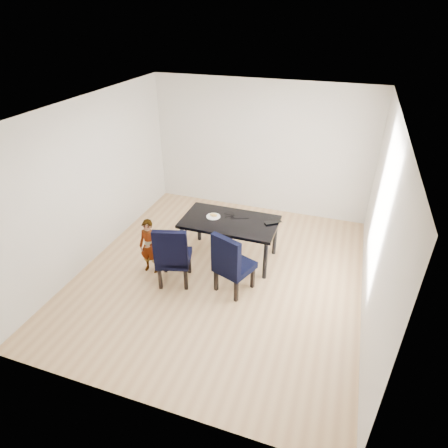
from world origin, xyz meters
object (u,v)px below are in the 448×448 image
(dining_table, at_px, (230,239))
(child, at_px, (150,246))
(plate, at_px, (213,216))
(laptop, at_px, (272,221))
(chair_left, at_px, (174,253))
(chair_right, at_px, (235,262))

(dining_table, distance_m, child, 1.37)
(plate, xyz_separation_m, laptop, (0.98, 0.16, 0.00))
(chair_left, distance_m, chair_right, 0.97)
(chair_left, bearing_deg, child, 151.31)
(child, height_order, plate, child)
(dining_table, height_order, chair_left, chair_left)
(chair_right, distance_m, laptop, 1.06)
(dining_table, distance_m, laptop, 0.81)
(plate, distance_m, laptop, 1.00)
(dining_table, bearing_deg, chair_right, -66.75)
(child, bearing_deg, chair_right, -2.36)
(child, distance_m, laptop, 2.06)
(dining_table, distance_m, chair_left, 1.10)
(chair_right, xyz_separation_m, child, (-1.45, 0.00, -0.04))
(chair_left, xyz_separation_m, chair_right, (0.96, 0.11, -0.01))
(dining_table, xyz_separation_m, laptop, (0.68, 0.19, 0.39))
(chair_left, height_order, laptop, chair_left)
(dining_table, bearing_deg, chair_left, -125.35)
(dining_table, height_order, laptop, laptop)
(plate, bearing_deg, dining_table, -5.99)
(chair_left, height_order, child, chair_left)
(laptop, bearing_deg, dining_table, -19.23)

